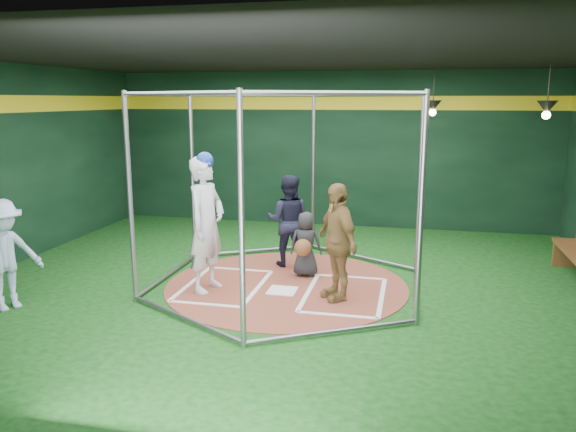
# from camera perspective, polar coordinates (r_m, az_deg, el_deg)

# --- Properties ---
(room_shell) EXTENTS (10.10, 9.10, 3.53)m
(room_shell) POSITION_cam_1_polar(r_m,az_deg,el_deg) (8.52, -0.14, 4.19)
(room_shell) COLOR #0C360D
(room_shell) RESTS_ON ground
(clay_disc) EXTENTS (3.80, 3.80, 0.01)m
(clay_disc) POSITION_cam_1_polar(r_m,az_deg,el_deg) (8.91, -0.14, -7.03)
(clay_disc) COLOR brown
(clay_disc) RESTS_ON ground
(home_plate) EXTENTS (0.43, 0.43, 0.01)m
(home_plate) POSITION_cam_1_polar(r_m,az_deg,el_deg) (8.63, -0.59, -7.58)
(home_plate) COLOR white
(home_plate) RESTS_ON clay_disc
(batter_box_left) EXTENTS (1.17, 1.77, 0.01)m
(batter_box_left) POSITION_cam_1_polar(r_m,az_deg,el_deg) (8.93, -6.50, -6.99)
(batter_box_left) COLOR white
(batter_box_left) RESTS_ON clay_disc
(batter_box_right) EXTENTS (1.17, 1.77, 0.01)m
(batter_box_right) POSITION_cam_1_polar(r_m,az_deg,el_deg) (8.53, 5.78, -7.90)
(batter_box_right) COLOR white
(batter_box_right) RESTS_ON clay_disc
(batting_cage) EXTENTS (4.05, 4.67, 3.00)m
(batting_cage) POSITION_cam_1_polar(r_m,az_deg,el_deg) (8.55, -0.15, 2.49)
(batting_cage) COLOR gray
(batting_cage) RESTS_ON ground
(pendant_lamp_near) EXTENTS (0.34, 0.34, 0.90)m
(pendant_lamp_near) POSITION_cam_1_polar(r_m,az_deg,el_deg) (11.83, 14.51, 10.74)
(pendant_lamp_near) COLOR black
(pendant_lamp_near) RESTS_ON room_shell
(pendant_lamp_far) EXTENTS (0.34, 0.34, 0.90)m
(pendant_lamp_far) POSITION_cam_1_polar(r_m,az_deg,el_deg) (10.45, 24.81, 9.95)
(pendant_lamp_far) COLOR black
(pendant_lamp_far) RESTS_ON room_shell
(batter_figure) EXTENTS (0.63, 0.83, 2.11)m
(batter_figure) POSITION_cam_1_polar(r_m,az_deg,el_deg) (8.51, -8.28, -0.72)
(batter_figure) COLOR silver
(batter_figure) RESTS_ON clay_disc
(visitor_leopard) EXTENTS (0.92, 1.06, 1.71)m
(visitor_leopard) POSITION_cam_1_polar(r_m,az_deg,el_deg) (8.13, 4.99, -2.60)
(visitor_leopard) COLOR tan
(visitor_leopard) RESTS_ON clay_disc
(catcher_figure) EXTENTS (0.56, 0.59, 1.07)m
(catcher_figure) POSITION_cam_1_polar(r_m,az_deg,el_deg) (9.21, 1.79, -2.89)
(catcher_figure) COLOR black
(catcher_figure) RESTS_ON clay_disc
(umpire) EXTENTS (0.80, 0.64, 1.60)m
(umpire) POSITION_cam_1_polar(r_m,az_deg,el_deg) (9.75, 0.02, -0.47)
(umpire) COLOR black
(umpire) RESTS_ON clay_disc
(bystander_blue) EXTENTS (1.01, 1.16, 1.55)m
(bystander_blue) POSITION_cam_1_polar(r_m,az_deg,el_deg) (8.67, -26.87, -3.55)
(bystander_blue) COLOR #9CB5CE
(bystander_blue) RESTS_ON ground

